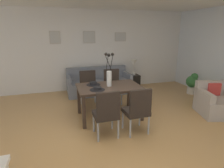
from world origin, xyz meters
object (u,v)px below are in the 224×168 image
(dining_table, at_px, (109,90))
(bowl_near_left, at_px, (97,88))
(dining_chair_near_right, at_px, (89,87))
(sofa, at_px, (99,84))
(potted_plant, at_px, (192,82))
(dining_chair_far_left, at_px, (138,109))
(framed_picture_right, at_px, (120,37))
(dining_chair_near_left, at_px, (107,112))
(side_table, at_px, (133,82))
(bowl_near_right, at_px, (93,83))
(centerpiece_vase, at_px, (109,74))
(framed_picture_center, at_px, (89,37))
(table_lamp, at_px, (134,64))
(armchair, at_px, (216,102))
(dining_chair_far_right, at_px, (112,84))
(framed_picture_left, at_px, (55,37))

(dining_table, relative_size, bowl_near_left, 8.24)
(dining_chair_near_right, relative_size, bowl_near_left, 5.41)
(sofa, distance_m, potted_plant, 2.95)
(dining_chair_far_left, xyz_separation_m, framed_picture_right, (0.76, 3.19, 1.23))
(dining_chair_far_left, bearing_deg, dining_chair_near_right, 109.88)
(dining_chair_near_left, relative_size, sofa, 0.46)
(sofa, xyz_separation_m, side_table, (1.18, -0.05, -0.02))
(dining_table, bearing_deg, potted_plant, 16.25)
(dining_chair_near_right, relative_size, bowl_near_right, 5.41)
(centerpiece_vase, distance_m, side_table, 2.36)
(dining_chair_far_left, xyz_separation_m, bowl_near_right, (-0.62, 1.08, 0.27))
(dining_table, bearing_deg, side_table, 52.77)
(dining_chair_far_left, height_order, framed_picture_right, framed_picture_right)
(framed_picture_center, bearing_deg, side_table, -21.60)
(dining_chair_far_left, relative_size, table_lamp, 1.80)
(dining_chair_far_left, relative_size, armchair, 0.94)
(sofa, xyz_separation_m, framed_picture_center, (-0.18, 0.48, 1.46))
(bowl_near_right, bearing_deg, dining_table, -33.00)
(sofa, distance_m, table_lamp, 1.33)
(framed_picture_center, bearing_deg, table_lamp, -21.60)
(bowl_near_left, xyz_separation_m, framed_picture_center, (0.32, 2.52, 0.96))
(dining_table, distance_m, bowl_near_right, 0.40)
(armchair, distance_m, potted_plant, 1.52)
(table_lamp, height_order, potted_plant, table_lamp)
(dining_chair_far_right, height_order, potted_plant, dining_chair_far_right)
(dining_chair_near_left, distance_m, framed_picture_left, 3.47)
(dining_chair_far_left, height_order, sofa, dining_chair_far_left)
(dining_chair_near_left, relative_size, side_table, 1.77)
(framed_picture_center, bearing_deg, bowl_near_right, -98.47)
(framed_picture_left, distance_m, framed_picture_center, 1.06)
(dining_chair_far_left, height_order, side_table, dining_chair_far_left)
(framed_picture_left, bearing_deg, armchair, -39.15)
(centerpiece_vase, xyz_separation_m, potted_plant, (2.96, 0.86, -0.65))
(sofa, bearing_deg, dining_chair_near_right, -116.78)
(sofa, bearing_deg, framed_picture_left, 158.76)
(bowl_near_right, xyz_separation_m, sofa, (0.49, 1.63, -0.50))
(dining_chair_far_right, height_order, bowl_near_left, dining_chair_far_right)
(dining_chair_near_right, xyz_separation_m, framed_picture_left, (-0.75, 1.46, 1.23))
(dining_chair_far_right, bearing_deg, armchair, -34.23)
(dining_chair_near_left, height_order, armchair, dining_chair_near_left)
(table_lamp, xyz_separation_m, framed_picture_right, (-0.29, 0.54, 0.85))
(centerpiece_vase, bearing_deg, bowl_near_right, 147.25)
(dining_chair_near_right, bearing_deg, side_table, 28.89)
(bowl_near_left, height_order, side_table, bowl_near_left)
(dining_chair_far_left, relative_size, potted_plant, 1.37)
(sofa, distance_m, side_table, 1.18)
(bowl_near_right, height_order, table_lamp, table_lamp)
(dining_chair_near_right, bearing_deg, armchair, -27.08)
(dining_chair_near_left, height_order, dining_chair_far_left, same)
(framed_picture_left, bearing_deg, dining_chair_far_right, -45.52)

